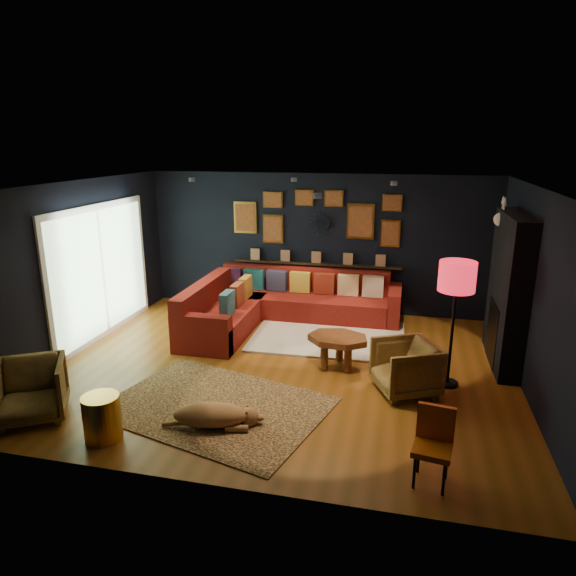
% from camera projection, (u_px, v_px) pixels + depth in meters
% --- Properties ---
extents(floor, '(6.50, 6.50, 0.00)m').
position_uv_depth(floor, '(283.00, 367.00, 7.47)').
color(floor, brown).
rests_on(floor, ground).
extents(room_walls, '(6.50, 6.50, 6.50)m').
position_uv_depth(room_walls, '(283.00, 260.00, 7.03)').
color(room_walls, black).
rests_on(room_walls, ground).
extents(sectional, '(3.41, 2.69, 0.86)m').
position_uv_depth(sectional, '(274.00, 305.00, 9.21)').
color(sectional, maroon).
rests_on(sectional, ground).
extents(ledge, '(3.20, 0.12, 0.04)m').
position_uv_depth(ledge, '(316.00, 264.00, 9.72)').
color(ledge, black).
rests_on(ledge, room_walls).
extents(gallery_wall, '(3.15, 0.04, 1.02)m').
position_uv_depth(gallery_wall, '(317.00, 217.00, 9.51)').
color(gallery_wall, '#C5872E').
rests_on(gallery_wall, room_walls).
extents(sunburst_mirror, '(0.47, 0.16, 0.47)m').
position_uv_depth(sunburst_mirror, '(323.00, 223.00, 9.52)').
color(sunburst_mirror, silver).
rests_on(sunburst_mirror, room_walls).
extents(fireplace, '(0.31, 1.60, 2.20)m').
position_uv_depth(fireplace, '(507.00, 296.00, 7.36)').
color(fireplace, black).
rests_on(fireplace, ground).
extents(deer_head, '(0.50, 0.28, 0.45)m').
position_uv_depth(deer_head, '(513.00, 220.00, 7.53)').
color(deer_head, white).
rests_on(deer_head, fireplace).
extents(sliding_door, '(0.06, 2.80, 2.20)m').
position_uv_depth(sliding_door, '(102.00, 271.00, 8.42)').
color(sliding_door, white).
rests_on(sliding_door, ground).
extents(ceiling_spots, '(3.30, 2.50, 0.06)m').
position_uv_depth(ceiling_spots, '(296.00, 184.00, 7.51)').
color(ceiling_spots, black).
rests_on(ceiling_spots, room_walls).
extents(shag_rug, '(2.53, 1.87, 0.03)m').
position_uv_depth(shag_rug, '(328.00, 336.00, 8.58)').
color(shag_rug, silver).
rests_on(shag_rug, ground).
extents(leopard_rug, '(2.99, 2.48, 0.01)m').
position_uv_depth(leopard_rug, '(216.00, 406.00, 6.34)').
color(leopard_rug, tan).
rests_on(leopard_rug, ground).
extents(coffee_table, '(0.97, 0.77, 0.45)m').
position_uv_depth(coffee_table, '(338.00, 342.00, 7.35)').
color(coffee_table, brown).
rests_on(coffee_table, shag_rug).
extents(pouf, '(0.52, 0.52, 0.34)m').
position_uv_depth(pouf, '(238.00, 317.00, 8.94)').
color(pouf, maroon).
rests_on(pouf, shag_rug).
extents(armchair_left, '(1.00, 0.98, 0.77)m').
position_uv_depth(armchair_left, '(30.00, 388.00, 6.00)').
color(armchair_left, '#BC8F40').
rests_on(armchair_left, ground).
extents(armchair_right, '(0.93, 0.95, 0.75)m').
position_uv_depth(armchair_right, '(406.00, 365.00, 6.62)').
color(armchair_right, '#BC8F40').
rests_on(armchair_right, ground).
extents(gold_stool, '(0.41, 0.41, 0.51)m').
position_uv_depth(gold_stool, '(102.00, 418.00, 5.60)').
color(gold_stool, '#C5872E').
rests_on(gold_stool, ground).
extents(orange_chair, '(0.41, 0.41, 0.76)m').
position_uv_depth(orange_chair, '(434.00, 439.00, 4.86)').
color(orange_chair, black).
rests_on(orange_chair, ground).
extents(floor_lamp, '(0.47, 0.47, 1.70)m').
position_uv_depth(floor_lamp, '(457.00, 282.00, 6.53)').
color(floor_lamp, black).
rests_on(floor_lamp, ground).
extents(dog, '(1.27, 0.81, 0.37)m').
position_uv_depth(dog, '(211.00, 411.00, 5.85)').
color(dog, '#B2754A').
rests_on(dog, leopard_rug).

